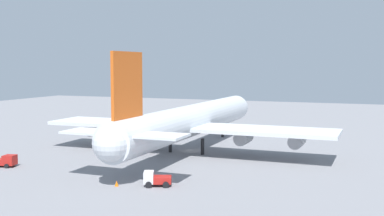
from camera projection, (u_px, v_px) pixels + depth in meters
ground_plane at (192, 151)px, 99.51m from camera, size 277.52×277.52×0.00m
cargo_airplane at (191, 121)px, 98.63m from camera, size 69.38×59.14×19.72m
baggage_tug at (112, 135)px, 114.49m from camera, size 4.24×4.07×2.19m
fuel_truck at (3, 161)px, 83.79m from camera, size 3.24×5.33×2.08m
cargo_loader at (156, 179)px, 70.53m from camera, size 3.86×4.59×2.15m
safety_cone_nose at (223, 130)px, 129.67m from camera, size 0.40×0.40×0.57m
safety_cone_tail at (117, 183)px, 70.37m from camera, size 0.59×0.59×0.84m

